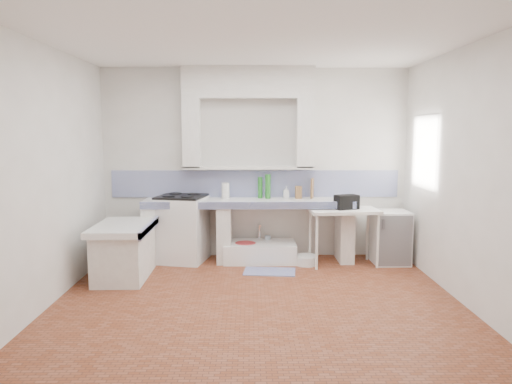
{
  "coord_description": "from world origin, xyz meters",
  "views": [
    {
      "loc": [
        -0.08,
        -5.12,
        1.88
      ],
      "look_at": [
        0.0,
        1.0,
        1.1
      ],
      "focal_mm": 33.51,
      "sensor_mm": 36.0,
      "label": 1
    }
  ],
  "objects_px": {
    "fridge": "(390,237)",
    "side_table": "(343,237)",
    "sink": "(260,253)",
    "stove": "(182,229)"
  },
  "relations": [
    {
      "from": "sink",
      "to": "side_table",
      "type": "xyz_separation_m",
      "value": [
        1.18,
        -0.19,
        0.27
      ]
    },
    {
      "from": "stove",
      "to": "side_table",
      "type": "height_order",
      "value": "stove"
    },
    {
      "from": "sink",
      "to": "side_table",
      "type": "height_order",
      "value": "side_table"
    },
    {
      "from": "side_table",
      "to": "fridge",
      "type": "height_order",
      "value": "fridge"
    },
    {
      "from": "fridge",
      "to": "side_table",
      "type": "bearing_deg",
      "value": -175.17
    },
    {
      "from": "stove",
      "to": "fridge",
      "type": "bearing_deg",
      "value": 8.87
    },
    {
      "from": "stove",
      "to": "side_table",
      "type": "bearing_deg",
      "value": 6.27
    },
    {
      "from": "sink",
      "to": "fridge",
      "type": "relative_size",
      "value": 1.37
    },
    {
      "from": "sink",
      "to": "fridge",
      "type": "distance_m",
      "value": 1.89
    },
    {
      "from": "side_table",
      "to": "fridge",
      "type": "relative_size",
      "value": 1.27
    }
  ]
}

